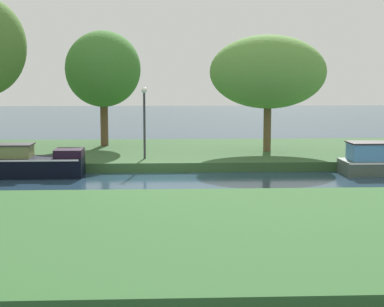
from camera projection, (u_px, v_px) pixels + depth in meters
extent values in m
plane|color=#213A4E|center=(160.00, 181.00, 24.23)|extent=(120.00, 120.00, 0.00)
cube|color=#31552D|center=(160.00, 153.00, 31.14)|extent=(72.00, 10.00, 0.40)
cube|color=#2E5B2B|center=(158.00, 234.00, 15.28)|extent=(72.00, 10.00, 0.40)
cube|color=black|center=(69.00, 153.00, 25.13)|extent=(1.09, 1.23, 0.33)
cylinder|color=brown|center=(104.00, 118.00, 32.54)|extent=(0.40, 0.40, 2.89)
ellipsoid|color=#3E762F|center=(103.00, 69.00, 32.04)|extent=(3.84, 3.93, 3.88)
cylinder|color=brown|center=(267.00, 122.00, 30.21)|extent=(0.37, 0.37, 2.84)
ellipsoid|color=#5D923F|center=(268.00, 72.00, 29.87)|extent=(5.58, 3.73, 3.49)
cylinder|color=#333338|center=(144.00, 126.00, 27.44)|extent=(0.10, 0.10, 2.86)
sphere|color=white|center=(144.00, 90.00, 27.25)|extent=(0.24, 0.24, 0.24)
cylinder|color=brown|center=(14.00, 153.00, 26.56)|extent=(0.13, 0.13, 0.72)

